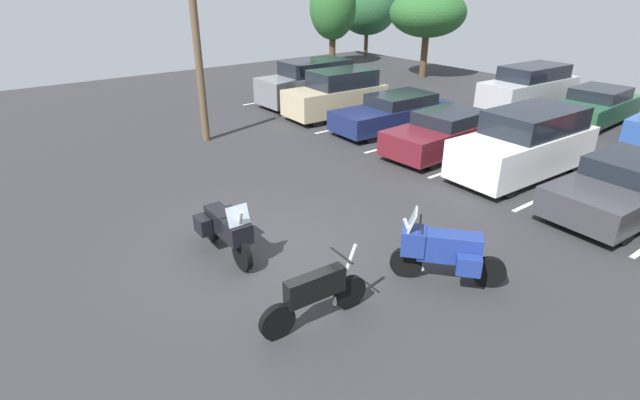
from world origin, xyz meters
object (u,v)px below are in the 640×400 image
at_px(motorcycle_third, 316,294).
at_px(car_far_silver, 529,88).
at_px(car_maroon, 447,132).
at_px(motorcycle_touring, 226,228).
at_px(car_champagne, 337,94).
at_px(car_white, 526,144).
at_px(car_far_green, 596,106).
at_px(car_grey, 310,83).
at_px(car_navy, 394,112).
at_px(car_charcoal, 627,187).
at_px(motorcycle_second, 444,250).

distance_m(motorcycle_third, car_far_silver, 17.07).
bearing_deg(car_maroon, motorcycle_touring, -80.09).
xyz_separation_m(motorcycle_third, car_far_silver, (-5.92, 16.00, 0.41)).
xyz_separation_m(car_champagne, car_far_silver, (4.23, 7.32, 0.03)).
bearing_deg(car_champagne, car_white, 1.44).
xyz_separation_m(motorcycle_third, car_far_green, (-3.15, 16.31, 0.14)).
relative_size(car_champagne, car_maroon, 0.90).
bearing_deg(car_grey, car_far_green, 37.01).
distance_m(motorcycle_third, car_champagne, 13.37).
bearing_deg(car_far_silver, car_navy, -101.84).
relative_size(car_maroon, car_white, 0.99).
xyz_separation_m(car_champagne, car_maroon, (5.74, 0.04, -0.26)).
relative_size(car_navy, car_far_green, 1.09).
distance_m(car_navy, car_far_green, 8.26).
xyz_separation_m(car_navy, car_far_silver, (1.43, 6.80, 0.29)).
bearing_deg(car_charcoal, car_navy, 176.24).
bearing_deg(motorcycle_third, car_maroon, 116.83).
height_order(motorcycle_touring, motorcycle_second, motorcycle_second).
bearing_deg(car_white, motorcycle_second, -70.62).
distance_m(motorcycle_touring, car_maroon, 9.05).
relative_size(car_grey, car_far_silver, 0.93).
bearing_deg(motorcycle_touring, car_far_silver, 100.72).
xyz_separation_m(motorcycle_touring, motorcycle_second, (3.33, 2.84, 0.03)).
bearing_deg(car_charcoal, motorcycle_second, -96.96).
relative_size(car_grey, car_navy, 0.93).
height_order(car_champagne, car_charcoal, car_champagne).
xyz_separation_m(motorcycle_touring, motorcycle_third, (2.86, 0.19, -0.10)).
height_order(motorcycle_touring, car_navy, motorcycle_touring).
relative_size(motorcycle_touring, car_charcoal, 0.46).
bearing_deg(car_far_green, car_champagne, -132.56).
xyz_separation_m(car_grey, car_navy, (5.32, 0.08, -0.29)).
xyz_separation_m(car_navy, car_far_green, (4.20, 7.11, 0.02)).
relative_size(motorcycle_third, car_far_green, 0.46).
relative_size(car_champagne, car_charcoal, 0.91).
bearing_deg(car_navy, car_charcoal, -3.76).
height_order(motorcycle_third, car_champagne, car_champagne).
bearing_deg(motorcycle_third, car_navy, 128.59).
relative_size(motorcycle_touring, car_navy, 0.44).
bearing_deg(car_far_green, car_grey, -142.99).
distance_m(motorcycle_second, car_far_green, 14.13).
xyz_separation_m(car_grey, car_charcoal, (13.88, -0.49, -0.29)).
relative_size(car_navy, car_charcoal, 1.05).
distance_m(car_maroon, car_white, 2.71).
height_order(motorcycle_touring, car_grey, car_grey).
height_order(car_white, car_far_silver, car_white).
xyz_separation_m(car_champagne, car_charcoal, (11.36, -0.04, -0.27)).
relative_size(motorcycle_touring, car_champagne, 0.51).
distance_m(motorcycle_touring, car_grey, 13.54).
xyz_separation_m(motorcycle_second, car_navy, (-7.83, 6.56, -0.01)).
bearing_deg(car_far_green, motorcycle_second, -75.14).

